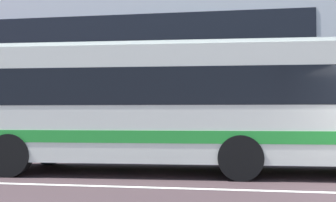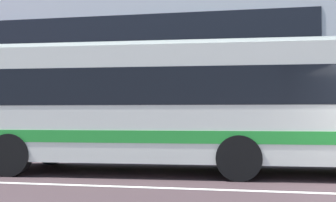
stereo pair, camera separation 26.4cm
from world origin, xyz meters
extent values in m
cube|color=silver|center=(-11.12, 16.40, 4.51)|extent=(24.83, 11.57, 9.03)
cube|color=black|center=(-11.12, 10.60, 5.24)|extent=(22.85, 0.04, 1.81)
cube|color=silver|center=(-3.93, 2.25, 1.68)|extent=(11.29, 3.05, 2.67)
cube|color=black|center=(-3.93, 2.25, 2.09)|extent=(10.62, 3.04, 0.85)
cube|color=green|center=(-3.93, 2.25, 0.95)|extent=(11.07, 3.07, 0.28)
cube|color=silver|center=(-3.93, 2.25, 3.08)|extent=(10.82, 2.63, 0.12)
cylinder|color=black|center=(-8.46, 0.87, 0.50)|extent=(1.01, 0.33, 1.00)
cylinder|color=black|center=(-8.57, 3.21, 0.50)|extent=(1.01, 0.33, 1.00)
cylinder|color=black|center=(-3.19, 1.11, 0.50)|extent=(1.01, 0.33, 1.00)
cylinder|color=black|center=(-3.29, 3.45, 0.50)|extent=(1.01, 0.33, 1.00)
camera|label=1|loc=(-3.37, -8.01, 1.46)|focal=43.89mm
camera|label=2|loc=(-3.11, -7.97, 1.46)|focal=43.89mm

